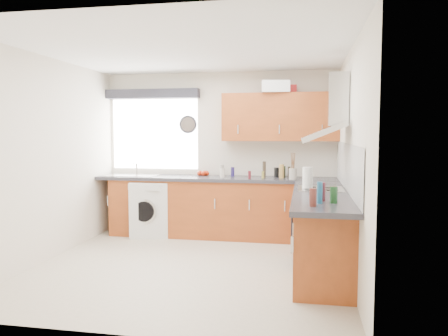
% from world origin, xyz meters
% --- Properties ---
extents(ground_plane, '(3.60, 3.60, 0.00)m').
position_xyz_m(ground_plane, '(0.00, 0.00, 0.00)').
color(ground_plane, beige).
extents(ceiling, '(3.60, 3.60, 0.02)m').
position_xyz_m(ceiling, '(0.00, 0.00, 2.50)').
color(ceiling, white).
rests_on(ceiling, wall_back).
extents(wall_back, '(3.60, 0.02, 2.50)m').
position_xyz_m(wall_back, '(0.00, 1.80, 1.25)').
color(wall_back, silver).
rests_on(wall_back, ground_plane).
extents(wall_front, '(3.60, 0.02, 2.50)m').
position_xyz_m(wall_front, '(0.00, -1.80, 1.25)').
color(wall_front, silver).
rests_on(wall_front, ground_plane).
extents(wall_left, '(0.02, 3.60, 2.50)m').
position_xyz_m(wall_left, '(-1.80, 0.00, 1.25)').
color(wall_left, silver).
rests_on(wall_left, ground_plane).
extents(wall_right, '(0.02, 3.60, 2.50)m').
position_xyz_m(wall_right, '(1.80, 0.00, 1.25)').
color(wall_right, silver).
rests_on(wall_right, ground_plane).
extents(window, '(1.40, 0.02, 1.10)m').
position_xyz_m(window, '(-1.05, 1.79, 1.55)').
color(window, silver).
rests_on(window, wall_back).
extents(window_blind, '(1.50, 0.18, 0.14)m').
position_xyz_m(window_blind, '(-1.05, 1.70, 2.18)').
color(window_blind, '#26252D').
rests_on(window_blind, wall_back).
extents(splashback, '(0.01, 3.00, 0.54)m').
position_xyz_m(splashback, '(1.79, 0.30, 1.18)').
color(splashback, white).
rests_on(splashback, wall_right).
extents(base_cab_back, '(3.00, 0.58, 0.86)m').
position_xyz_m(base_cab_back, '(-0.10, 1.51, 0.43)').
color(base_cab_back, brown).
rests_on(base_cab_back, ground_plane).
extents(base_cab_corner, '(0.60, 0.60, 0.86)m').
position_xyz_m(base_cab_corner, '(1.50, 1.50, 0.43)').
color(base_cab_corner, brown).
rests_on(base_cab_corner, ground_plane).
extents(base_cab_right, '(0.58, 2.10, 0.86)m').
position_xyz_m(base_cab_right, '(1.51, 0.15, 0.43)').
color(base_cab_right, brown).
rests_on(base_cab_right, ground_plane).
extents(worktop_back, '(3.60, 0.62, 0.05)m').
position_xyz_m(worktop_back, '(0.00, 1.50, 0.89)').
color(worktop_back, '#27262C').
rests_on(worktop_back, base_cab_back).
extents(worktop_right, '(0.62, 2.42, 0.05)m').
position_xyz_m(worktop_right, '(1.50, 0.00, 0.89)').
color(worktop_right, '#27262C').
rests_on(worktop_right, base_cab_right).
extents(sink, '(0.84, 0.46, 0.10)m').
position_xyz_m(sink, '(-1.33, 1.50, 0.95)').
color(sink, '#B9B9B9').
rests_on(sink, worktop_back).
extents(oven, '(0.56, 0.58, 0.85)m').
position_xyz_m(oven, '(1.50, 0.30, 0.42)').
color(oven, black).
rests_on(oven, ground_plane).
extents(hob_plate, '(0.52, 0.52, 0.01)m').
position_xyz_m(hob_plate, '(1.50, 0.30, 0.92)').
color(hob_plate, '#B9B9B9').
rests_on(hob_plate, worktop_right).
extents(extractor_hood, '(0.52, 0.78, 0.66)m').
position_xyz_m(extractor_hood, '(1.60, 0.30, 1.77)').
color(extractor_hood, '#B9B9B9').
rests_on(extractor_hood, wall_right).
extents(upper_cabinets, '(1.70, 0.35, 0.70)m').
position_xyz_m(upper_cabinets, '(0.95, 1.62, 1.80)').
color(upper_cabinets, brown).
rests_on(upper_cabinets, wall_back).
extents(washing_machine, '(0.67, 0.66, 0.83)m').
position_xyz_m(washing_machine, '(-1.00, 1.41, 0.42)').
color(washing_machine, silver).
rests_on(washing_machine, ground_plane).
extents(wall_clock, '(0.28, 0.04, 0.28)m').
position_xyz_m(wall_clock, '(-0.50, 1.78, 1.70)').
color(wall_clock, '#26252D').
rests_on(wall_clock, wall_back).
extents(casserole, '(0.44, 0.34, 0.17)m').
position_xyz_m(casserole, '(0.88, 1.52, 2.23)').
color(casserole, silver).
rests_on(casserole, upper_cabinets).
extents(storage_box, '(0.31, 0.27, 0.12)m').
position_xyz_m(storage_box, '(1.03, 1.69, 2.21)').
color(storage_box, red).
rests_on(storage_box, upper_cabinets).
extents(utensil_pot, '(0.11, 0.11, 0.16)m').
position_xyz_m(utensil_pot, '(1.15, 1.35, 0.99)').
color(utensil_pot, '#9E9588').
rests_on(utensil_pot, worktop_back).
extents(kitchen_roll, '(0.15, 0.15, 0.26)m').
position_xyz_m(kitchen_roll, '(1.35, 0.32, 1.04)').
color(kitchen_roll, silver).
rests_on(kitchen_roll, worktop_right).
extents(tomato_cluster, '(0.18, 0.18, 0.08)m').
position_xyz_m(tomato_cluster, '(-0.23, 1.65, 0.95)').
color(tomato_cluster, '#9E1F08').
rests_on(tomato_cluster, worktop_back).
extents(jar_0, '(0.04, 0.04, 0.15)m').
position_xyz_m(jar_0, '(1.01, 1.59, 0.98)').
color(jar_0, '#2E2719').
rests_on(jar_0, worktop_back).
extents(jar_1, '(0.07, 0.07, 0.13)m').
position_xyz_m(jar_1, '(0.12, 1.44, 0.98)').
color(jar_1, '#BCB0A1').
rests_on(jar_1, worktop_back).
extents(jar_2, '(0.07, 0.07, 0.14)m').
position_xyz_m(jar_2, '(0.90, 1.67, 0.98)').
color(jar_2, black).
rests_on(jar_2, worktop_back).
extents(jar_3, '(0.06, 0.06, 0.17)m').
position_xyz_m(jar_3, '(0.06, 1.67, 0.99)').
color(jar_3, gray).
rests_on(jar_3, worktop_back).
extents(jar_4, '(0.05, 0.05, 0.24)m').
position_xyz_m(jar_4, '(0.74, 1.45, 1.03)').
color(jar_4, '#34291D').
rests_on(jar_4, worktop_back).
extents(jar_5, '(0.05, 0.05, 0.15)m').
position_xyz_m(jar_5, '(1.13, 1.56, 0.98)').
color(jar_5, olive).
rests_on(jar_5, worktop_back).
extents(jar_6, '(0.06, 0.06, 0.14)m').
position_xyz_m(jar_6, '(0.24, 1.62, 0.98)').
color(jar_6, '#1F164A').
rests_on(jar_6, worktop_back).
extents(jar_7, '(0.04, 0.04, 0.11)m').
position_xyz_m(jar_7, '(0.53, 1.35, 0.97)').
color(jar_7, '#57121A').
rests_on(jar_7, worktop_back).
extents(jar_8, '(0.04, 0.04, 0.16)m').
position_xyz_m(jar_8, '(1.09, 1.70, 0.99)').
color(jar_8, '#332B1C').
rests_on(jar_8, worktop_back).
extents(jar_9, '(0.04, 0.04, 0.10)m').
position_xyz_m(jar_9, '(0.72, 1.43, 0.96)').
color(jar_9, '#A09137').
rests_on(jar_9, worktop_back).
extents(jar_10, '(0.07, 0.07, 0.17)m').
position_xyz_m(jar_10, '(1.00, 1.64, 0.99)').
color(jar_10, '#143312').
rests_on(jar_10, worktop_back).
extents(jar_11, '(0.07, 0.07, 0.20)m').
position_xyz_m(jar_11, '(0.99, 1.50, 1.01)').
color(jar_11, '#A47D38').
rests_on(jar_11, worktop_back).
extents(bottle_0, '(0.05, 0.05, 0.20)m').
position_xyz_m(bottle_0, '(1.46, -0.72, 1.01)').
color(bottle_0, '#1A577E').
rests_on(bottle_0, worktop_right).
extents(bottle_1, '(0.07, 0.07, 0.16)m').
position_xyz_m(bottle_1, '(1.59, -0.68, 0.99)').
color(bottle_1, '#18441D').
rests_on(bottle_1, worktop_right).
extents(bottle_2, '(0.07, 0.07, 0.16)m').
position_xyz_m(bottle_2, '(1.39, -0.91, 0.99)').
color(bottle_2, '#57241F').
rests_on(bottle_2, worktop_right).
extents(bottle_3, '(0.07, 0.07, 0.18)m').
position_xyz_m(bottle_3, '(1.48, -0.57, 1.00)').
color(bottle_3, '#581F29').
rests_on(bottle_3, worktop_right).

